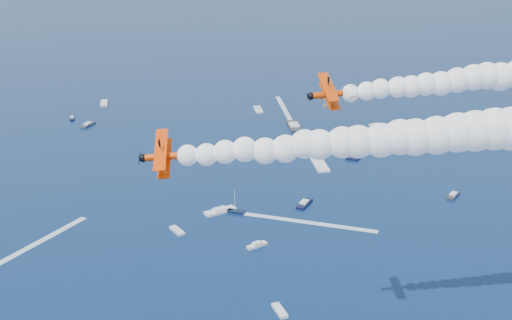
{
  "coord_description": "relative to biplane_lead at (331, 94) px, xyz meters",
  "views": [
    {
      "loc": [
        2.19,
        -82.69,
        83.39
      ],
      "look_at": [
        -4.2,
        14.35,
        46.46
      ],
      "focal_mm": 47.93,
      "sensor_mm": 36.0,
      "label": 1
    }
  ],
  "objects": [
    {
      "name": "smoke_trail_trail",
      "position": [
        3.2,
        -19.69,
        -1.22
      ],
      "size": [
        53.49,
        14.66,
        10.15
      ],
      "primitive_type": null,
      "rotation": [
        0.0,
        0.0,
        3.23
      ],
      "color": "white"
    },
    {
      "name": "smoke_trail_lead",
      "position": [
        25.92,
        5.02,
        1.98
      ],
      "size": [
        54.05,
        24.73,
        10.15
      ],
      "primitive_type": null,
      "rotation": [
        0.0,
        0.0,
        3.33
      ],
      "color": "white"
    },
    {
      "name": "spectator_boats",
      "position": [
        -10.82,
        92.95,
        -53.71
      ],
      "size": [
        210.84,
        192.15,
        0.7
      ],
      "color": "black",
      "rests_on": "ground"
    },
    {
      "name": "boat_wakes",
      "position": [
        -51.78,
        74.25,
        -54.03
      ],
      "size": [
        154.16,
        190.03,
        0.04
      ],
      "color": "white",
      "rests_on": "ground"
    },
    {
      "name": "biplane_trail",
      "position": [
        -23.1,
        -21.94,
        -3.2
      ],
      "size": [
        8.2,
        10.0,
        8.25
      ],
      "primitive_type": null,
      "rotation": [
        -0.42,
        0.07,
        3.23
      ],
      "color": "#FF4005"
    },
    {
      "name": "biplane_lead",
      "position": [
        0.0,
        0.0,
        0.0
      ],
      "size": [
        9.37,
        11.15,
        8.07
      ],
      "primitive_type": null,
      "rotation": [
        -0.3,
        0.07,
        3.33
      ],
      "color": "#DD3F04"
    }
  ]
}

